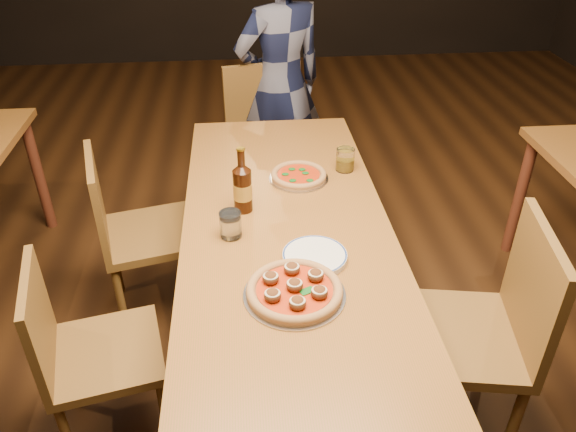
{
  "coord_description": "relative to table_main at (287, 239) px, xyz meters",
  "views": [
    {
      "loc": [
        -0.16,
        -1.79,
        1.95
      ],
      "look_at": [
        0.0,
        -0.05,
        0.82
      ],
      "focal_mm": 35.0,
      "sensor_mm": 36.0,
      "label": 1
    }
  ],
  "objects": [
    {
      "name": "ground",
      "position": [
        0.0,
        0.0,
        -0.68
      ],
      "size": [
        9.0,
        9.0,
        0.0
      ],
      "primitive_type": "plane",
      "color": "black"
    },
    {
      "name": "table_main",
      "position": [
        0.0,
        0.0,
        0.0
      ],
      "size": [
        0.8,
        2.0,
        0.75
      ],
      "color": "brown",
      "rests_on": "ground"
    },
    {
      "name": "chair_main_nw",
      "position": [
        -0.69,
        -0.29,
        -0.25
      ],
      "size": [
        0.47,
        0.47,
        0.85
      ],
      "primitive_type": null,
      "rotation": [
        0.0,
        0.0,
        1.79
      ],
      "color": "brown",
      "rests_on": "ground"
    },
    {
      "name": "chair_main_sw",
      "position": [
        -0.61,
        0.43,
        -0.22
      ],
      "size": [
        0.51,
        0.51,
        0.91
      ],
      "primitive_type": null,
      "rotation": [
        0.0,
        0.0,
        1.81
      ],
      "color": "brown",
      "rests_on": "ground"
    },
    {
      "name": "chair_main_e",
      "position": [
        0.59,
        -0.39,
        -0.19
      ],
      "size": [
        0.53,
        0.53,
        0.99
      ],
      "primitive_type": null,
      "rotation": [
        0.0,
        0.0,
        -1.74
      ],
      "color": "brown",
      "rests_on": "ground"
    },
    {
      "name": "chair_end",
      "position": [
        0.02,
        1.16,
        -0.19
      ],
      "size": [
        0.54,
        0.54,
        0.99
      ],
      "primitive_type": null,
      "rotation": [
        0.0,
        0.0,
        0.19
      ],
      "color": "brown",
      "rests_on": "ground"
    },
    {
      "name": "pizza_meatball",
      "position": [
        -0.01,
        -0.41,
        0.09
      ],
      "size": [
        0.33,
        0.33,
        0.06
      ],
      "rotation": [
        0.0,
        0.0,
        0.26
      ],
      "color": "#B7B7BF",
      "rests_on": "table_main"
    },
    {
      "name": "pizza_margherita",
      "position": [
        0.08,
        0.35,
        0.09
      ],
      "size": [
        0.26,
        0.26,
        0.03
      ],
      "rotation": [
        0.0,
        0.0,
        0.03
      ],
      "color": "#B7B7BF",
      "rests_on": "table_main"
    },
    {
      "name": "plate_stack",
      "position": [
        0.08,
        -0.23,
        0.08
      ],
      "size": [
        0.23,
        0.23,
        0.02
      ],
      "primitive_type": "cylinder",
      "color": "white",
      "rests_on": "table_main"
    },
    {
      "name": "beer_bottle",
      "position": [
        -0.16,
        0.12,
        0.17
      ],
      "size": [
        0.08,
        0.08,
        0.27
      ],
      "rotation": [
        0.0,
        0.0,
        -0.02
      ],
      "color": "black",
      "rests_on": "table_main"
    },
    {
      "name": "water_glass",
      "position": [
        -0.21,
        -0.06,
        0.12
      ],
      "size": [
        0.08,
        0.08,
        0.1
      ],
      "primitive_type": "cylinder",
      "color": "white",
      "rests_on": "table_main"
    },
    {
      "name": "amber_glass",
      "position": [
        0.3,
        0.42,
        0.12
      ],
      "size": [
        0.08,
        0.08,
        0.1
      ],
      "primitive_type": "cylinder",
      "color": "#8C680F",
      "rests_on": "table_main"
    },
    {
      "name": "diner",
      "position": [
        0.09,
        1.41,
        0.11
      ],
      "size": [
        0.68,
        0.58,
        1.58
      ],
      "primitive_type": "imported",
      "rotation": [
        0.0,
        0.0,
        3.56
      ],
      "color": "black",
      "rests_on": "ground"
    }
  ]
}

